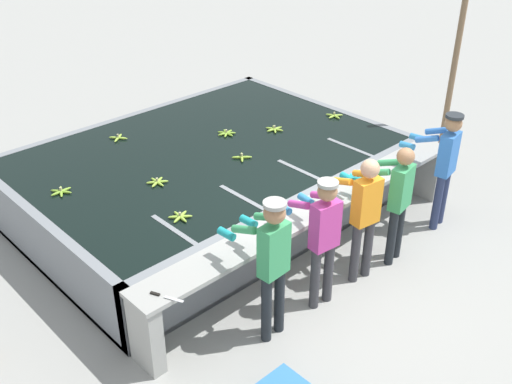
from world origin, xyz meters
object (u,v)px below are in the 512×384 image
(worker_0, at_px, (271,257))
(knife_0, at_px, (322,206))
(worker_2, at_px, (363,209))
(worker_4, at_px, (444,160))
(banana_bunch_floating_4, at_px, (274,129))
(worker_1, at_px, (322,232))
(banana_bunch_floating_5, at_px, (334,116))
(banana_bunch_floating_7, at_px, (61,191))
(support_post_right, at_px, (453,73))
(banana_bunch_floating_3, at_px, (157,182))
(banana_bunch_floating_1, at_px, (242,157))
(banana_bunch_floating_6, at_px, (118,138))
(banana_bunch_floating_2, at_px, (180,217))
(banana_bunch_floating_0, at_px, (226,133))
(worker_3, at_px, (397,195))
(knife_1, at_px, (162,296))

(worker_0, height_order, knife_0, worker_0)
(worker_2, distance_m, worker_4, 1.69)
(banana_bunch_floating_4, bearing_deg, worker_1, -124.91)
(banana_bunch_floating_5, bearing_deg, banana_bunch_floating_7, 170.29)
(worker_1, distance_m, banana_bunch_floating_7, 3.26)
(banana_bunch_floating_5, relative_size, support_post_right, 0.09)
(worker_4, relative_size, banana_bunch_floating_3, 5.80)
(banana_bunch_floating_4, bearing_deg, worker_4, -73.78)
(worker_0, distance_m, banana_bunch_floating_7, 2.97)
(banana_bunch_floating_1, bearing_deg, banana_bunch_floating_6, 117.45)
(banana_bunch_floating_2, xyz_separation_m, banana_bunch_floating_4, (2.53, 1.01, 0.00))
(banana_bunch_floating_0, bearing_deg, banana_bunch_floating_5, -21.39)
(banana_bunch_floating_6, bearing_deg, worker_2, -76.66)
(worker_0, bearing_deg, banana_bunch_floating_6, 81.33)
(knife_0, bearing_deg, banana_bunch_floating_6, 102.27)
(worker_3, xyz_separation_m, knife_1, (-3.09, 0.48, -0.06))
(worker_2, xyz_separation_m, banana_bunch_floating_5, (2.04, 2.15, -0.08))
(banana_bunch_floating_3, xyz_separation_m, banana_bunch_floating_5, (3.30, -0.12, 0.00))
(worker_3, bearing_deg, knife_1, 171.16)
(banana_bunch_floating_0, xyz_separation_m, support_post_right, (2.83, -1.93, 0.74))
(worker_2, height_order, support_post_right, support_post_right)
(worker_1, height_order, banana_bunch_floating_6, worker_1)
(worker_3, distance_m, banana_bunch_floating_6, 4.09)
(banana_bunch_floating_4, bearing_deg, banana_bunch_floating_6, 144.47)
(worker_1, distance_m, support_post_right, 4.04)
(worker_2, xyz_separation_m, banana_bunch_floating_7, (-2.25, 2.88, -0.08))
(worker_0, height_order, worker_3, worker_0)
(banana_bunch_floating_4, xyz_separation_m, banana_bunch_floating_7, (-3.23, 0.46, 0.00))
(banana_bunch_floating_6, bearing_deg, worker_4, -55.58)
(worker_0, distance_m, banana_bunch_floating_1, 2.51)
(worker_1, bearing_deg, knife_0, 40.61)
(worker_1, distance_m, banana_bunch_floating_5, 3.48)
(banana_bunch_floating_4, xyz_separation_m, knife_1, (-3.49, -2.00, -0.01))
(worker_1, relative_size, banana_bunch_floating_7, 5.59)
(banana_bunch_floating_0, height_order, banana_bunch_floating_1, same)
(worker_2, bearing_deg, support_post_right, 15.24)
(banana_bunch_floating_7, bearing_deg, banana_bunch_floating_6, 32.89)
(worker_3, bearing_deg, worker_2, 174.09)
(knife_0, bearing_deg, worker_4, -14.09)
(banana_bunch_floating_0, bearing_deg, banana_bunch_floating_6, 142.67)
(worker_3, height_order, banana_bunch_floating_5, worker_3)
(worker_2, bearing_deg, banana_bunch_floating_5, 46.44)
(banana_bunch_floating_4, distance_m, banana_bunch_floating_7, 3.27)
(banana_bunch_floating_5, distance_m, banana_bunch_floating_7, 4.35)
(worker_0, xyz_separation_m, worker_1, (0.76, -0.01, -0.04))
(banana_bunch_floating_4, height_order, support_post_right, support_post_right)
(worker_4, xyz_separation_m, banana_bunch_floating_3, (-2.94, 2.28, -0.12))
(banana_bunch_floating_6, bearing_deg, knife_1, -115.88)
(knife_0, bearing_deg, banana_bunch_floating_4, 59.45)
(banana_bunch_floating_3, bearing_deg, support_post_right, -17.46)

